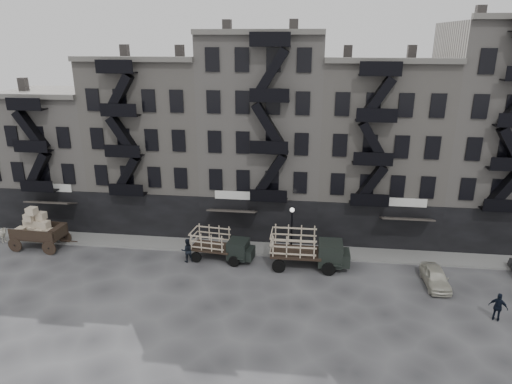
# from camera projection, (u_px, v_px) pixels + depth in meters

# --- Properties ---
(ground) EXTENTS (140.00, 140.00, 0.00)m
(ground) POSITION_uv_depth(u_px,v_px,m) (250.00, 271.00, 34.65)
(ground) COLOR #38383A
(ground) RESTS_ON ground
(sidewalk) EXTENTS (55.00, 2.50, 0.15)m
(sidewalk) POSITION_uv_depth(u_px,v_px,m) (256.00, 248.00, 38.15)
(sidewalk) COLOR slate
(sidewalk) RESTS_ON ground
(building_west) EXTENTS (10.00, 11.35, 13.20)m
(building_west) POSITION_uv_depth(u_px,v_px,m) (60.00, 154.00, 44.31)
(building_west) COLOR gray
(building_west) RESTS_ON ground
(building_midwest) EXTENTS (10.00, 11.35, 16.20)m
(building_midwest) POSITION_uv_depth(u_px,v_px,m) (158.00, 142.00, 42.64)
(building_midwest) COLOR gray
(building_midwest) RESTS_ON ground
(building_center) EXTENTS (10.00, 11.35, 18.20)m
(building_center) POSITION_uv_depth(u_px,v_px,m) (264.00, 134.00, 41.13)
(building_center) COLOR gray
(building_center) RESTS_ON ground
(building_mideast) EXTENTS (10.00, 11.35, 16.20)m
(building_mideast) POSITION_uv_depth(u_px,v_px,m) (377.00, 148.00, 40.26)
(building_mideast) COLOR gray
(building_mideast) RESTS_ON ground
(building_east) EXTENTS (10.00, 11.35, 19.20)m
(building_east) POSITION_uv_depth(u_px,v_px,m) (499.00, 134.00, 38.59)
(building_east) COLOR gray
(building_east) RESTS_ON ground
(lamp_post) EXTENTS (0.36, 0.36, 4.28)m
(lamp_post) POSITION_uv_depth(u_px,v_px,m) (292.00, 225.00, 35.84)
(lamp_post) COLOR black
(lamp_post) RESTS_ON ground
(wagon) EXTENTS (4.46, 2.59, 3.66)m
(wagon) POSITION_uv_depth(u_px,v_px,m) (36.00, 225.00, 37.79)
(wagon) COLOR black
(wagon) RESTS_ON ground
(stake_truck_west) EXTENTS (5.13, 2.53, 2.48)m
(stake_truck_west) POSITION_uv_depth(u_px,v_px,m) (220.00, 243.00, 35.98)
(stake_truck_west) COLOR black
(stake_truck_west) RESTS_ON ground
(stake_truck_east) EXTENTS (5.97, 2.51, 2.98)m
(stake_truck_east) POSITION_uv_depth(u_px,v_px,m) (307.00, 247.00, 34.68)
(stake_truck_east) COLOR black
(stake_truck_east) RESTS_ON ground
(car_east) EXTENTS (1.69, 3.87, 1.30)m
(car_east) POSITION_uv_depth(u_px,v_px,m) (435.00, 277.00, 32.41)
(car_east) COLOR #B9B6A6
(car_east) RESTS_ON ground
(pedestrian_mid) EXTENTS (1.15, 1.04, 1.94)m
(pedestrian_mid) POSITION_uv_depth(u_px,v_px,m) (187.00, 250.00, 35.77)
(pedestrian_mid) COLOR black
(pedestrian_mid) RESTS_ON ground
(policeman) EXTENTS (1.19, 0.91, 1.88)m
(policeman) POSITION_uv_depth(u_px,v_px,m) (498.00, 307.00, 28.31)
(policeman) COLOR black
(policeman) RESTS_ON ground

